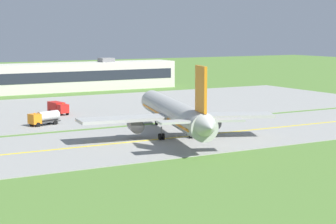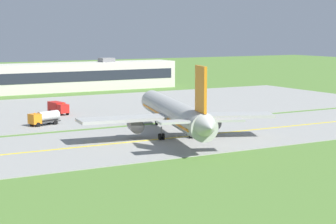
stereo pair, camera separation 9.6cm
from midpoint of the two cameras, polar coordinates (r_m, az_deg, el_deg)
name	(u,v)px [view 1 (the left image)]	position (r m, az deg, el deg)	size (l,w,h in m)	color
ground_plane	(137,142)	(95.81, -3.01, -2.85)	(500.00, 500.00, 0.00)	#517A33
taxiway_strip	(137,142)	(95.80, -3.01, -2.82)	(240.00, 28.00, 0.10)	gray
apron_pad	(94,108)	(137.74, -7.02, 0.37)	(140.00, 52.00, 0.10)	gray
taxiway_centreline	(137,141)	(95.79, -3.01, -2.79)	(220.00, 0.60, 0.01)	yellow
airplane_lead	(175,113)	(98.70, 0.61, -0.10)	(31.98, 39.05, 12.70)	#ADADA8
service_truck_baggage	(58,107)	(128.36, -10.37, 0.43)	(3.00, 6.23, 2.60)	red
service_truck_fuel	(44,117)	(114.16, -11.66, -0.50)	(6.34, 3.81, 2.65)	orange
terminal_building	(62,77)	(177.59, -9.99, 3.27)	(69.81, 9.88, 9.34)	beige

